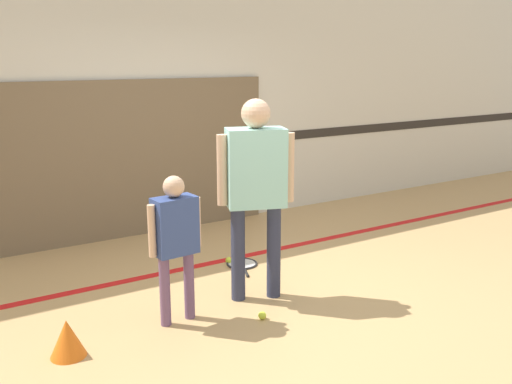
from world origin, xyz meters
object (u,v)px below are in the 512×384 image
person_student_left (175,233)px  training_cone (67,338)px  tennis_ball_by_spare_racket (229,260)px  tennis_ball_near_instructor (262,315)px  racket_spare_on_floor (242,264)px  person_instructor (256,178)px

person_student_left → training_cone: person_student_left is taller
tennis_ball_by_spare_racket → training_cone: size_ratio=0.24×
person_student_left → tennis_ball_near_instructor: 0.98m
person_student_left → training_cone: bearing=-178.5°
training_cone → tennis_ball_near_instructor: bearing=-9.1°
tennis_ball_by_spare_racket → training_cone: (-1.88, -1.03, 0.11)m
training_cone → racket_spare_on_floor: bearing=24.7°
person_student_left → tennis_ball_by_spare_racket: 1.53m
person_student_left → tennis_ball_by_spare_racket: person_student_left is taller
person_instructor → training_cone: (-1.67, -0.16, -0.94)m
racket_spare_on_floor → tennis_ball_near_instructor: bearing=-2.0°
racket_spare_on_floor → training_cone: bearing=-44.1°
person_instructor → tennis_ball_by_spare_racket: bearing=96.1°
tennis_ball_near_instructor → tennis_ball_by_spare_racket: (0.40, 1.26, 0.00)m
racket_spare_on_floor → tennis_ball_by_spare_racket: tennis_ball_by_spare_racket is taller
racket_spare_on_floor → tennis_ball_by_spare_racket: (-0.09, 0.12, 0.02)m
person_instructor → tennis_ball_near_instructor: size_ratio=26.39×
person_student_left → tennis_ball_near_instructor: (0.59, -0.33, -0.71)m
tennis_ball_by_spare_racket → racket_spare_on_floor: bearing=-52.7°
person_student_left → racket_spare_on_floor: (1.08, 0.81, -0.73)m
tennis_ball_by_spare_racket → training_cone: training_cone is taller
person_student_left → racket_spare_on_floor: 1.53m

